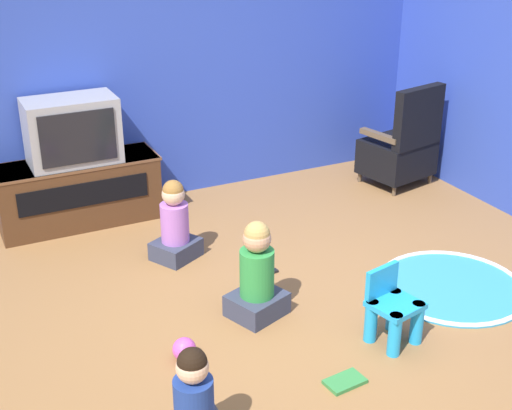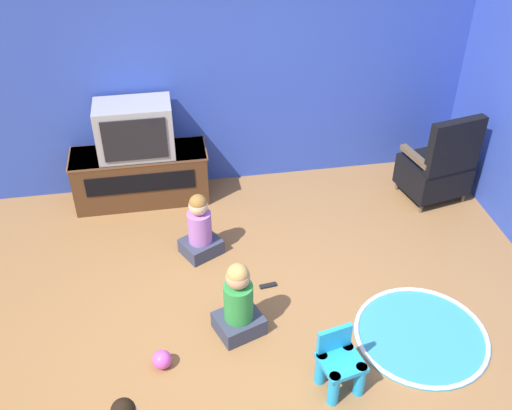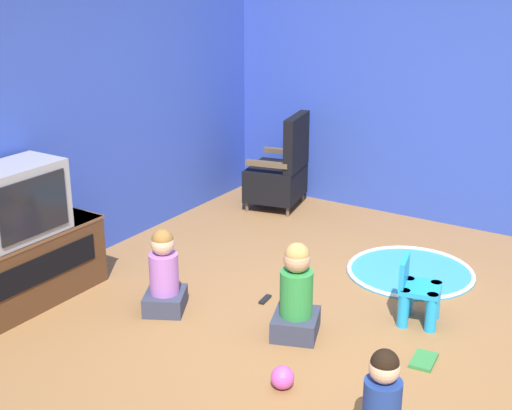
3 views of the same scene
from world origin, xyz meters
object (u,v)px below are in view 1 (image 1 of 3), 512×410
(black_armchair, at_px, (401,148))
(book, at_px, (345,382))
(television, at_px, (72,131))
(remote_control, at_px, (269,273))
(yellow_kid_chair, at_px, (392,312))
(toy_ball, at_px, (184,349))
(tv_cabinet, at_px, (78,191))
(child_watching_right, at_px, (175,225))
(child_watching_left, at_px, (194,407))
(child_watching_center, at_px, (257,276))

(black_armchair, relative_size, book, 4.04)
(television, relative_size, remote_control, 4.79)
(black_armchair, relative_size, yellow_kid_chair, 2.06)
(television, height_order, toy_ball, television)
(television, bearing_deg, book, -73.34)
(tv_cabinet, height_order, toy_ball, tv_cabinet)
(child_watching_right, xyz_separation_m, book, (0.34, -1.91, -0.27))
(television, distance_m, book, 3.11)
(black_armchair, height_order, child_watching_left, black_armchair)
(television, bearing_deg, tv_cabinet, 90.00)
(tv_cabinet, relative_size, child_watching_center, 1.97)
(yellow_kid_chair, relative_size, toy_ball, 3.31)
(child_watching_center, relative_size, remote_control, 4.51)
(child_watching_right, xyz_separation_m, toy_ball, (-0.42, -1.27, -0.21))
(black_armchair, height_order, yellow_kid_chair, black_armchair)
(remote_control, bearing_deg, book, -104.69)
(child_watching_center, xyz_separation_m, toy_ball, (-0.63, -0.26, -0.23))
(yellow_kid_chair, height_order, child_watching_right, child_watching_right)
(tv_cabinet, bearing_deg, child_watching_center, -69.96)
(child_watching_right, bearing_deg, tv_cabinet, 89.83)
(child_watching_center, bearing_deg, tv_cabinet, 89.93)
(child_watching_center, height_order, remote_control, child_watching_center)
(child_watching_center, distance_m, remote_control, 0.63)
(book, bearing_deg, remote_control, 76.11)
(book, xyz_separation_m, remote_control, (0.19, 1.35, -0.00))
(black_armchair, bearing_deg, child_watching_center, 21.25)
(tv_cabinet, distance_m, child_watching_center, 2.11)
(television, relative_size, child_watching_center, 1.06)
(child_watching_left, distance_m, child_watching_right, 2.11)
(child_watching_left, xyz_separation_m, toy_ball, (0.22, 0.74, -0.19))
(yellow_kid_chair, height_order, child_watching_left, child_watching_left)
(book, bearing_deg, black_armchair, 42.09)
(tv_cabinet, xyz_separation_m, television, (0.00, -0.01, 0.54))
(tv_cabinet, xyz_separation_m, book, (0.86, -2.88, -0.28))
(book, bearing_deg, yellow_kid_chair, 20.31)
(child_watching_center, bearing_deg, television, 90.05)
(child_watching_left, relative_size, child_watching_right, 0.94)
(book, bearing_deg, child_watching_left, -179.72)
(black_armchair, relative_size, child_watching_right, 1.54)
(child_watching_left, bearing_deg, tv_cabinet, 90.01)
(child_watching_right, height_order, book, child_watching_right)
(black_armchair, distance_m, book, 3.23)
(child_watching_left, bearing_deg, toy_ball, 75.70)
(television, distance_m, child_watching_right, 1.22)
(television, bearing_deg, child_watching_center, -69.85)
(television, distance_m, yellow_kid_chair, 3.02)
(child_watching_right, bearing_deg, toy_ball, -136.29)
(book, bearing_deg, child_watching_center, 92.65)
(tv_cabinet, relative_size, television, 1.86)
(yellow_kid_chair, relative_size, child_watching_center, 0.70)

